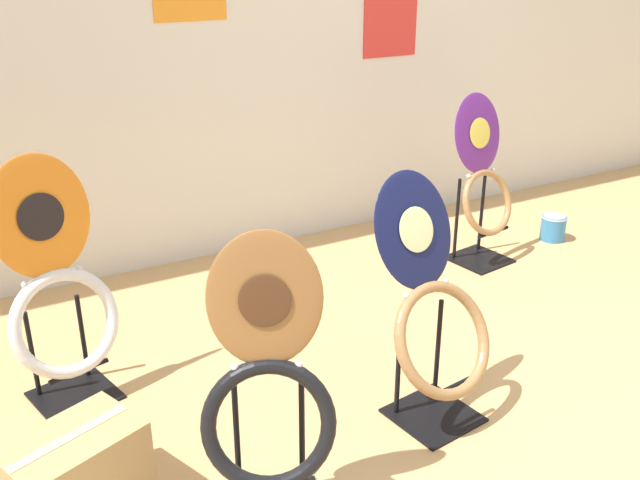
# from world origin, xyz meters

# --- Properties ---
(wall_back) EXTENTS (8.00, 0.07, 2.60)m
(wall_back) POSITION_xyz_m (0.00, 2.32, 1.30)
(wall_back) COLOR silver
(wall_back) RESTS_ON ground_plane
(toilet_seat_display_purple_note) EXTENTS (0.37, 0.32, 0.88)m
(toilet_seat_display_purple_note) POSITION_xyz_m (0.61, 1.55, 0.44)
(toilet_seat_display_purple_note) COLOR black
(toilet_seat_display_purple_note) RESTS_ON ground_plane
(toilet_seat_display_navy_moon) EXTENTS (0.44, 0.43, 0.88)m
(toilet_seat_display_navy_moon) POSITION_xyz_m (-0.44, 0.58, 0.40)
(toilet_seat_display_navy_moon) COLOR black
(toilet_seat_display_navy_moon) RESTS_ON ground_plane
(toilet_seat_display_woodgrain) EXTENTS (0.42, 0.37, 0.89)m
(toilet_seat_display_woodgrain) POSITION_xyz_m (-1.15, 0.41, 0.41)
(toilet_seat_display_woodgrain) COLOR black
(toilet_seat_display_woodgrain) RESTS_ON ground_plane
(toilet_seat_display_orange_sun) EXTENTS (0.43, 0.34, 0.93)m
(toilet_seat_display_orange_sun) POSITION_xyz_m (-1.55, 1.31, 0.41)
(toilet_seat_display_orange_sun) COLOR black
(toilet_seat_display_orange_sun) RESTS_ON ground_plane
(paint_can) EXTENTS (0.14, 0.14, 0.15)m
(paint_can) POSITION_xyz_m (1.17, 1.55, 0.08)
(paint_can) COLOR teal
(paint_can) RESTS_ON ground_plane
(storage_box) EXTENTS (0.45, 0.37, 0.27)m
(storage_box) POSITION_xyz_m (-1.65, 0.70, 0.14)
(storage_box) COLOR tan
(storage_box) RESTS_ON ground_plane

